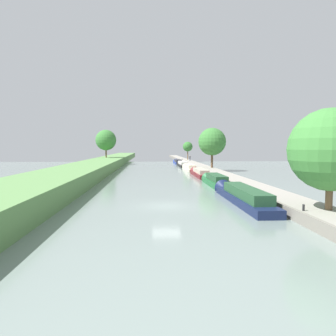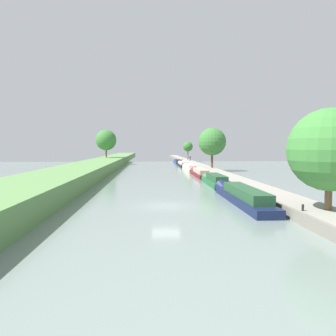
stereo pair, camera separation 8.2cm
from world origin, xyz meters
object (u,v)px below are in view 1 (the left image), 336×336
Objects in this scene: narrowboat_navy at (241,195)px; narrowboat_cream at (189,168)px; narrowboat_blue at (177,162)px; mooring_bollard_far at (182,159)px; narrowboat_maroon at (200,173)px; narrowboat_black at (182,164)px; mooring_bollard_near at (303,208)px; person_walking at (190,158)px; narrowboat_green at (215,181)px.

narrowboat_navy is 39.39m from narrowboat_cream.
mooring_bollard_far is (1.94, 4.72, 0.53)m from narrowboat_blue.
narrowboat_navy is 32.63× the size of mooring_bollard_far.
narrowboat_maroon reaches higher than narrowboat_black.
narrowboat_blue is at bearing 91.48° from mooring_bollard_near.
mooring_bollard_far is at bearing 111.89° from person_walking.
person_walking is at bearing 84.86° from narrowboat_maroon.
narrowboat_green is 6.36× the size of person_walking.
mooring_bollard_near is (-1.97, -74.79, -0.65)m from person_walking.
narrowboat_green is 23.47× the size of mooring_bollard_far.
narrowboat_black is at bearing 90.30° from narrowboat_cream.
person_walking is (3.68, 40.95, 1.13)m from narrowboat_maroon.
mooring_bollard_far is (1.95, 71.66, 0.40)m from narrowboat_navy.
narrowboat_green reaches higher than narrowboat_blue.
narrowboat_maroon is at bearing 92.90° from mooring_bollard_near.
narrowboat_navy is at bearing -90.07° from narrowboat_black.
person_walking reaches higher than mooring_bollard_near.
narrowboat_black is 13.50m from narrowboat_blue.
narrowboat_blue is (-0.22, 41.13, -0.05)m from narrowboat_maroon.
mooring_bollard_near is 1.00× the size of mooring_bollard_far.
narrowboat_maroon is (0.23, 25.81, -0.08)m from narrowboat_navy.
mooring_bollard_near is at bearing -91.51° from person_walking.
mooring_bollard_far is at bearing 90.00° from mooring_bollard_near.
mooring_bollard_far is at bearing 88.44° from narrowboat_navy.
mooring_bollard_near is 79.69m from mooring_bollard_far.
narrowboat_green reaches higher than mooring_bollard_far.
narrowboat_maroon is 45.88m from mooring_bollard_far.
person_walking reaches higher than narrowboat_green.
person_walking is at bearing 86.04° from narrowboat_green.
narrowboat_navy is 66.94m from narrowboat_blue.
person_walking is (3.86, 13.33, 1.16)m from narrowboat_black.
narrowboat_maroon is at bearing -95.14° from person_walking.
narrowboat_black is 13.92m from person_walking.
narrowboat_black is at bearing 91.76° from mooring_bollard_near.
mooring_bollard_near is at bearing -76.34° from narrowboat_navy.
narrowboat_cream is at bearing -93.22° from mooring_bollard_far.
narrowboat_black reaches higher than mooring_bollard_near.
narrowboat_black is at bearing -89.80° from narrowboat_blue.
narrowboat_navy reaches higher than narrowboat_maroon.
person_walking is 74.82m from mooring_bollard_near.
narrowboat_black is at bearing 90.15° from narrowboat_green.
narrowboat_cream is 14.05m from narrowboat_black.
narrowboat_cream is 29.66× the size of mooring_bollard_far.
narrowboat_blue is at bearing 89.99° from narrowboat_navy.
narrowboat_green is at bearing -89.85° from narrowboat_black.
narrowboat_green reaches higher than mooring_bollard_near.
narrowboat_black is at bearing -95.92° from mooring_bollard_far.
mooring_bollard_far is at bearing 86.78° from narrowboat_cream.
narrowboat_blue reaches higher than mooring_bollard_near.
narrowboat_green is 13.17m from narrowboat_maroon.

